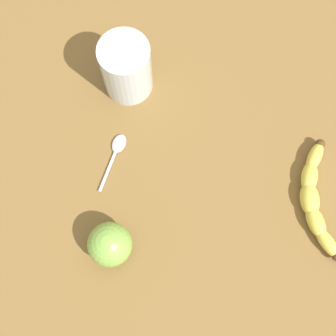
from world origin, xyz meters
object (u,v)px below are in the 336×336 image
(banana, at_px, (315,199))
(teaspoon, at_px, (118,147))
(green_apple_fruit, at_px, (110,244))
(smoothie_glass, at_px, (126,69))

(banana, relative_size, teaspoon, 1.86)
(green_apple_fruit, distance_m, teaspoon, 0.18)
(green_apple_fruit, bearing_deg, banana, -157.71)
(smoothie_glass, bearing_deg, banana, 154.64)
(teaspoon, bearing_deg, smoothie_glass, 11.59)
(banana, height_order, teaspoon, banana)
(banana, relative_size, green_apple_fruit, 2.85)
(banana, bearing_deg, smoothie_glass, -127.71)
(banana, relative_size, smoothie_glass, 1.75)
(green_apple_fruit, height_order, teaspoon, green_apple_fruit)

